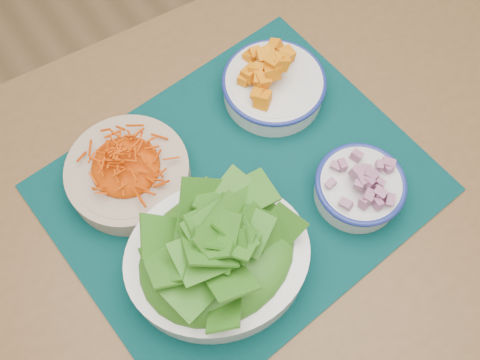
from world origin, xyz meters
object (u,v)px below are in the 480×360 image
Objects in this scene: placemat at (240,188)px; squash_bowl at (274,81)px; carrot_bowl at (127,170)px; table at (250,221)px; lettuce_bowl at (217,255)px; onion_bowl at (360,185)px.

placemat is 0.20m from squash_bowl.
placemat is 2.72× the size of carrot_bowl.
table is 4.04× the size of lettuce_bowl.
squash_bowl reaches higher than table.
lettuce_bowl is at bearing -140.92° from squash_bowl.
table is at bearing 49.22° from lettuce_bowl.
placemat is 0.20m from onion_bowl.
placemat is 0.15m from lettuce_bowl.
lettuce_bowl reaches higher than carrot_bowl.
placemat is at bearing 60.65° from lettuce_bowl.
squash_bowl reaches higher than onion_bowl.
carrot_bowl reaches higher than table.
carrot_bowl is (-0.15, 0.12, 0.04)m from placemat.
table is 0.19m from lettuce_bowl.
squash_bowl is at bearing 0.55° from carrot_bowl.
carrot_bowl reaches higher than placemat.
lettuce_bowl is at bearing -142.79° from placemat.
table is at bearing -46.00° from carrot_bowl.
table is 2.35× the size of placemat.
placemat is 3.13× the size of squash_bowl.
table is 0.26m from squash_bowl.
lettuce_bowl reaches higher than onion_bowl.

